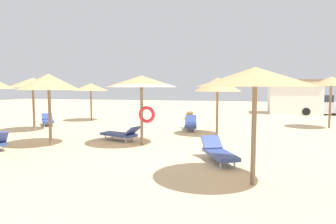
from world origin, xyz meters
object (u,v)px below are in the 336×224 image
Objects in this scene: parasol_1 at (33,83)px; lounger_1 at (48,120)px; lounger_0 at (191,124)px; beach_cabana at (294,96)px; bench_0 at (190,114)px; parasol_5 at (91,87)px; parasol_7 at (49,82)px; parasol_6 at (331,82)px; parasol_3 at (255,77)px; parked_car at (320,105)px; parasol_0 at (218,85)px; lounger_4 at (121,134)px; parasol_4 at (142,82)px; lounger_3 at (219,152)px.

parasol_1 reaches higher than lounger_1.
lounger_0 is 14.43m from beach_cabana.
bench_0 is (7.01, 8.51, -2.28)m from parasol_1.
parasol_5 is 0.91× the size of parasol_7.
parasol_6 is 17.19m from lounger_1.
parasol_3 is at bearing -28.46° from parasol_1.
parasol_5 is at bearing -153.57° from bench_0.
lounger_0 is (4.75, 5.79, -2.27)m from parasol_7.
parasol_7 is 22.57m from parked_car.
parked_car is (17.38, 14.41, -1.80)m from parasol_1.
parasol_0 is 1.48× the size of lounger_0.
parasol_0 is 8.11m from bench_0.
parasol_6 reaches higher than lounger_1.
parasol_5 reaches higher than lounger_1.
parasol_3 reaches higher than parked_car.
parasol_6 is 12.42m from lounger_4.
lounger_0 reaches higher than lounger_1.
lounger_1 is at bearing 173.85° from parasol_0.
parasol_4 is 0.96× the size of parasol_6.
parasol_5 is 1.37× the size of lounger_0.
lounger_4 is 10.06m from bench_0.
parasol_3 is at bearing -106.62° from parked_car.
parked_car is (7.13, 18.49, 0.50)m from lounger_3.
lounger_1 is at bearing 150.59° from parasol_4.
lounger_1 is (-0.91, 2.33, -2.31)m from parasol_1.
parasol_6 is at bearing 10.17° from lounger_1.
parasol_7 is at bearing 159.87° from parasol_3.
parasol_3 reaches higher than lounger_4.
parasol_7 reaches higher than parked_car.
lounger_4 is (-2.42, -4.03, -0.01)m from lounger_0.
parasol_1 is at bearing 163.16° from parasol_4.
parasol_1 is 16.72m from parasol_6.
lounger_1 is (-4.31, 5.55, -2.28)m from parasol_7.
parasol_0 is 10.92m from lounger_1.
parasol_4 is 5.33m from lounger_0.
parasol_0 is at bearing -69.69° from bench_0.
beach_cabana is at bearing 38.02° from bench_0.
parasol_6 is 9.40m from parked_car.
beach_cabana reaches higher than parked_car.
lounger_0 is at bearing -79.16° from bench_0.
lounger_4 is at bearing -52.12° from parasol_5.
parasol_0 reaches higher than lounger_4.
parasol_7 reaches higher than parasol_1.
lounger_3 is (3.31, -1.98, -2.27)m from parasol_4.
parasol_5 reaches higher than parked_car.
parasol_1 is at bearing 165.62° from lounger_4.
parasol_1 is 1.45× the size of lounger_4.
parasol_6 is 1.03× the size of parasol_7.
lounger_4 is (6.64, -3.80, 0.00)m from lounger_1.
beach_cabana reaches higher than lounger_1.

